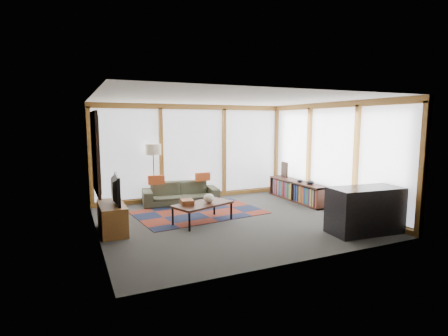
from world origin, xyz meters
name	(u,v)px	position (x,y,z in m)	size (l,w,h in m)	color
ground	(232,220)	(0.00, 0.00, 0.00)	(5.50, 5.50, 0.00)	#323230
room_envelope	(240,147)	(0.49, 0.56, 1.54)	(5.52, 5.02, 2.62)	#4A4034
rug	(199,212)	(-0.42, 0.90, 0.01)	(2.89, 1.86, 0.01)	maroon
sofa	(181,193)	(-0.55, 1.95, 0.28)	(1.95, 0.76, 0.57)	#343928
pillow_left	(156,180)	(-1.19, 1.91, 0.68)	(0.41, 0.12, 0.23)	#B64A20
pillow_right	(203,177)	(0.06, 1.91, 0.68)	(0.40, 0.12, 0.22)	#B64A20
floor_lamp	(154,174)	(-1.19, 2.19, 0.78)	(0.39, 0.39, 1.57)	black
coffee_table	(203,213)	(-0.64, 0.09, 0.21)	(1.25, 0.63, 0.42)	#321C15
book_stack	(187,202)	(-0.97, 0.12, 0.47)	(0.25, 0.31, 0.10)	brown
vase	(209,198)	(-0.49, 0.09, 0.51)	(0.23, 0.23, 0.19)	white
bookshelf	(297,191)	(2.43, 0.97, 0.27)	(0.39, 2.17, 0.54)	#321C15
bowl_a	(310,182)	(2.44, 0.44, 0.59)	(0.20, 0.20, 0.10)	black
bowl_b	(300,181)	(2.39, 0.80, 0.58)	(0.16, 0.16, 0.08)	black
shelf_picture	(284,169)	(2.52, 1.72, 0.76)	(0.04, 0.33, 0.44)	black
tv_console	(112,218)	(-2.47, 0.21, 0.28)	(0.47, 1.12, 0.56)	brown
television	(112,189)	(-2.45, 0.25, 0.84)	(0.97, 0.13, 0.56)	black
bar_counter	(365,210)	(1.97, -1.83, 0.44)	(1.40, 0.65, 0.89)	black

